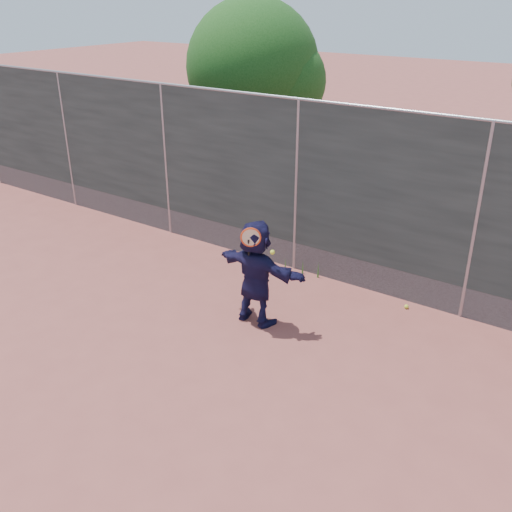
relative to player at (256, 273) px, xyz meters
The scene contains 7 objects.
ground 1.85m from the player, 106.60° to the right, with size 80.00×80.00×0.00m, color #9E4C42.
player is the anchor object (origin of this frame).
ball_ground 2.53m from the player, 43.20° to the left, with size 0.07×0.07×0.07m, color yellow.
fence 2.11m from the player, 103.98° to the left, with size 20.00×0.06×3.03m.
swing_action 0.64m from the player, 67.84° to the right, with size 0.47×0.21×0.51m.
tree_left 6.34m from the player, 123.82° to the left, with size 3.15×3.00×4.53m.
weed_clump 1.92m from the player, 95.75° to the left, with size 0.68×0.07×0.30m.
Camera 1 is at (4.71, -4.56, 4.56)m, focal length 40.00 mm.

